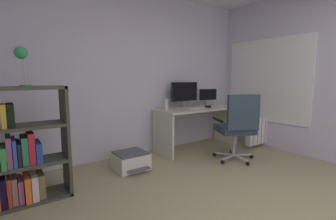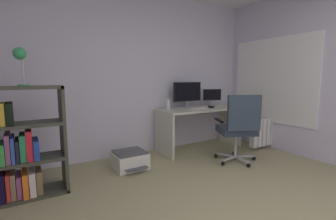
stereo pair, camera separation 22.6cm
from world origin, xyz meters
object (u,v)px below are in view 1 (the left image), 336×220
(office_chair, at_px, (237,125))
(printer, at_px, (131,161))
(monitor_main, at_px, (185,93))
(bookshelf, at_px, (23,153))
(monitor_secondary, at_px, (207,96))
(desktop_speaker, at_px, (166,105))
(radiator, at_px, (261,130))
(desk_lamp, at_px, (21,56))
(keyboard, at_px, (195,108))
(computer_mouse, at_px, (208,107))
(desk, at_px, (197,118))

(office_chair, bearing_deg, printer, 155.66)
(monitor_main, relative_size, bookshelf, 0.48)
(monitor_secondary, xyz_separation_m, desktop_speaker, (-0.99, -0.05, -0.10))
(radiator, bearing_deg, desk_lamp, 177.16)
(desktop_speaker, bearing_deg, keyboard, -18.12)
(office_chair, xyz_separation_m, radiator, (1.03, 0.28, -0.27))
(desktop_speaker, bearing_deg, computer_mouse, -13.38)
(computer_mouse, bearing_deg, keyboard, -178.87)
(monitor_secondary, distance_m, desk_lamp, 3.13)
(desk, xyz_separation_m, monitor_secondary, (0.39, 0.15, 0.38))
(bookshelf, height_order, desk_lamp, desk_lamp)
(monitor_secondary, relative_size, bookshelf, 0.35)
(bookshelf, relative_size, printer, 2.37)
(desk, distance_m, radiator, 1.22)
(bookshelf, height_order, printer, bookshelf)
(monitor_main, relative_size, keyboard, 1.67)
(desk_lamp, bearing_deg, radiator, -2.84)
(desk_lamp, bearing_deg, monitor_secondary, 10.61)
(desktop_speaker, bearing_deg, monitor_secondary, 2.76)
(computer_mouse, height_order, printer, computer_mouse)
(office_chair, distance_m, radiator, 1.10)
(desktop_speaker, relative_size, radiator, 0.23)
(keyboard, bearing_deg, desk, 25.86)
(bookshelf, bearing_deg, computer_mouse, 6.68)
(monitor_main, distance_m, computer_mouse, 0.49)
(desk, relative_size, desk_lamp, 3.98)
(desk, distance_m, computer_mouse, 0.28)
(keyboard, bearing_deg, desktop_speaker, 161.30)
(desk_lamp, bearing_deg, office_chair, -9.83)
(monitor_secondary, xyz_separation_m, desk_lamp, (-3.03, -0.57, 0.54))
(office_chair, xyz_separation_m, desk_lamp, (-2.65, 0.46, 0.89))
(monitor_main, xyz_separation_m, computer_mouse, (0.35, -0.23, -0.25))
(keyboard, height_order, radiator, keyboard)
(desk_lamp, bearing_deg, computer_mouse, 6.78)
(desktop_speaker, bearing_deg, radiator, -23.27)
(office_chair, relative_size, bookshelf, 0.87)
(computer_mouse, xyz_separation_m, radiator, (0.85, -0.52, -0.45))
(monitor_secondary, bearing_deg, keyboard, -157.47)
(keyboard, xyz_separation_m, radiator, (1.14, -0.54, -0.44))
(keyboard, distance_m, office_chair, 0.85)
(computer_mouse, height_order, bookshelf, bookshelf)
(keyboard, distance_m, radiator, 1.34)
(keyboard, relative_size, desktop_speaker, 2.00)
(monitor_main, xyz_separation_m, desk_lamp, (-2.47, -0.57, 0.46))
(keyboard, xyz_separation_m, desk_lamp, (-2.53, -0.36, 0.71))
(monitor_secondary, height_order, desk_lamp, desk_lamp)
(monitor_secondary, relative_size, printer, 0.84)
(keyboard, bearing_deg, bookshelf, -172.61)
(monitor_secondary, bearing_deg, office_chair, -110.54)
(keyboard, bearing_deg, monitor_secondary, 21.95)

